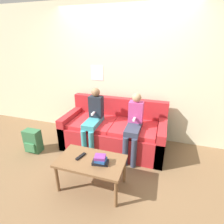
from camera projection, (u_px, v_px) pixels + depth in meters
ground_plane at (105, 163)px, 2.95m from camera, size 10.00×10.00×0.00m
wall_back at (122, 74)px, 3.40m from camera, size 8.00×0.06×2.60m
couch at (114, 132)px, 3.32m from camera, size 1.87×0.86×0.88m
coffee_table at (91, 163)px, 2.34m from camera, size 0.90×0.51×0.45m
person_left at (93, 118)px, 3.09m from camera, size 0.24×0.58×1.15m
person_right at (134, 124)px, 2.89m from camera, size 0.24×0.58×1.12m
tv_remote at (81, 156)px, 2.37m from camera, size 0.08×0.17×0.02m
book_stack at (100, 160)px, 2.23m from camera, size 0.22×0.15×0.12m
backpack at (33, 141)px, 3.18m from camera, size 0.29×0.20×0.43m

